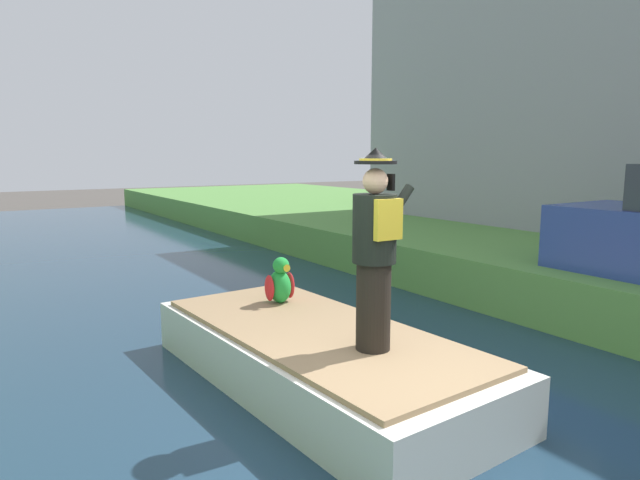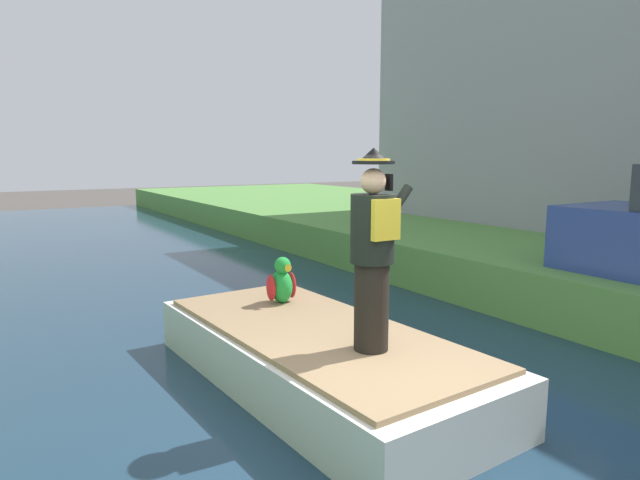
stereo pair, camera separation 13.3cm
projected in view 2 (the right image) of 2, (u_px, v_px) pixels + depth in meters
name	position (u px, v px, depth m)	size (l,w,h in m)	color
ground_plane	(405.00, 454.00, 4.65)	(80.00, 80.00, 0.00)	#4C4742
canal_water	(405.00, 449.00, 4.64)	(7.05, 48.00, 0.10)	#1E384C
boat	(316.00, 356.00, 5.81)	(2.03, 4.29, 0.61)	silver
person_pirate	(373.00, 251.00, 4.99)	(0.61, 0.42, 1.85)	black
parrot_plush	(282.00, 283.00, 6.72)	(0.36, 0.35, 0.57)	green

